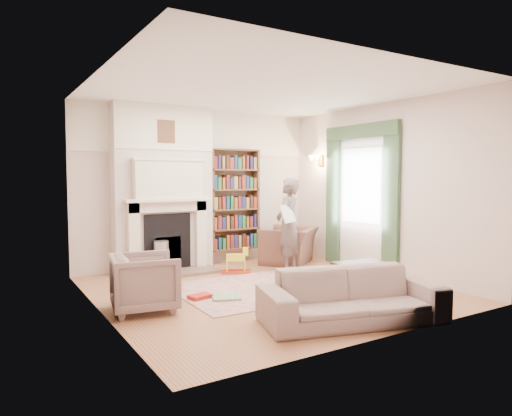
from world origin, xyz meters
TOP-DOWN VIEW (x-y plane):
  - floor at (0.00, 0.00)m, footprint 4.50×4.50m
  - ceiling at (0.00, 0.00)m, footprint 4.50×4.50m
  - wall_back at (0.00, 2.25)m, footprint 4.50×0.00m
  - wall_front at (0.00, -2.25)m, footprint 4.50×0.00m
  - wall_left at (-2.25, 0.00)m, footprint 0.00×4.50m
  - wall_right at (2.25, 0.00)m, footprint 0.00×4.50m
  - fireplace at (-0.75, 2.05)m, footprint 1.70×0.58m
  - bookcase at (0.65, 2.12)m, footprint 1.00×0.24m
  - window at (2.23, 0.40)m, footprint 0.02×0.90m
  - curtain_left at (2.20, -0.30)m, footprint 0.07×0.32m
  - curtain_right at (2.20, 1.10)m, footprint 0.07×0.32m
  - pelmet at (2.19, 0.40)m, footprint 0.09×1.70m
  - wall_sconce at (2.03, 1.50)m, footprint 0.20×0.24m
  - rug at (0.00, 0.08)m, footprint 2.44×1.89m
  - armchair_reading at (1.45, 1.45)m, footprint 1.35×1.33m
  - armchair_left at (-1.78, -0.12)m, footprint 0.87×0.85m
  - sofa at (0.03, -1.73)m, footprint 2.14×1.30m
  - man_reading at (1.00, 0.85)m, footprint 0.69×0.63m
  - newspaper at (0.85, 0.65)m, footprint 0.43×0.34m
  - coffee_table at (0.93, -0.95)m, footprint 0.74×0.52m
  - paraffin_heater at (-0.91, 1.76)m, footprint 0.31×0.31m
  - rocking_horse at (0.17, 1.18)m, footprint 0.52×0.38m
  - board_game at (-0.71, -0.15)m, footprint 0.46×0.46m
  - game_box_lid at (-1.01, 0.01)m, footprint 0.32×0.25m
  - comic_annuals at (0.23, -0.29)m, footprint 0.87×0.44m

SIDE VIEW (x-z plane):
  - floor at x=0.00m, z-range 0.00..0.00m
  - rug at x=0.00m, z-range 0.00..0.01m
  - comic_annuals at x=0.23m, z-range 0.01..0.03m
  - board_game at x=-0.71m, z-range 0.01..0.04m
  - game_box_lid at x=-1.01m, z-range 0.01..0.06m
  - rocking_horse at x=0.17m, z-range 0.00..0.43m
  - coffee_table at x=0.93m, z-range 0.00..0.45m
  - paraffin_heater at x=-0.91m, z-range 0.00..0.55m
  - sofa at x=0.03m, z-range 0.00..0.59m
  - armchair_reading at x=1.45m, z-range 0.00..0.66m
  - armchair_left at x=-1.78m, z-range 0.00..0.69m
  - man_reading at x=1.00m, z-range 0.00..1.58m
  - newspaper at x=0.85m, z-range 0.86..1.15m
  - bookcase at x=0.65m, z-range 0.25..2.10m
  - curtain_left at x=2.20m, z-range 0.00..2.40m
  - curtain_right at x=2.20m, z-range 0.00..2.40m
  - fireplace at x=-0.75m, z-range -0.01..2.79m
  - wall_back at x=0.00m, z-range -0.85..3.65m
  - wall_front at x=0.00m, z-range -0.85..3.65m
  - wall_left at x=-2.25m, z-range -0.85..3.65m
  - wall_right at x=2.25m, z-range -0.85..3.65m
  - window at x=2.23m, z-range 0.80..2.10m
  - wall_sconce at x=2.03m, z-range 1.78..2.02m
  - pelmet at x=2.19m, z-range 2.26..2.50m
  - ceiling at x=0.00m, z-range 2.80..2.80m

